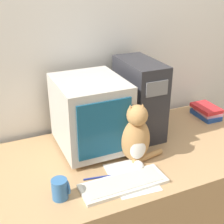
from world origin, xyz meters
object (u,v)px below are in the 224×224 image
at_px(computer_tower, 139,98).
at_px(mug, 60,189).
at_px(cat, 136,137).
at_px(pen, 98,178).
at_px(crt_monitor, 90,114).
at_px(book_stack, 206,111).
at_px(keyboard, 124,184).

distance_m(computer_tower, mug, 0.78).
distance_m(cat, pen, 0.30).
distance_m(crt_monitor, cat, 0.29).
relative_size(pen, mug, 1.45).
height_order(cat, pen, cat).
distance_m(computer_tower, pen, 0.60).
bearing_deg(book_stack, keyboard, -152.70).
xyz_separation_m(keyboard, book_stack, (0.88, 0.45, 0.03)).
distance_m(cat, book_stack, 0.78).
bearing_deg(mug, computer_tower, 33.39).
distance_m(computer_tower, book_stack, 0.59).
height_order(computer_tower, keyboard, computer_tower).
relative_size(crt_monitor, book_stack, 2.05).
distance_m(pen, mug, 0.23).
relative_size(cat, book_stack, 1.64).
xyz_separation_m(keyboard, cat, (0.16, 0.17, 0.14)).
bearing_deg(cat, crt_monitor, 139.56).
xyz_separation_m(book_stack, mug, (-1.18, -0.42, 0.01)).
distance_m(crt_monitor, keyboard, 0.45).
relative_size(cat, mug, 3.42).
height_order(keyboard, book_stack, book_stack).
distance_m(cat, mug, 0.49).
bearing_deg(computer_tower, cat, -121.27).
height_order(crt_monitor, keyboard, crt_monitor).
height_order(crt_monitor, computer_tower, computer_tower).
distance_m(crt_monitor, computer_tower, 0.35).
bearing_deg(crt_monitor, keyboard, -87.64).
bearing_deg(keyboard, crt_monitor, 92.36).
height_order(crt_monitor, mug, crt_monitor).
bearing_deg(book_stack, cat, -158.89).
bearing_deg(book_stack, pen, -160.28).
bearing_deg(keyboard, computer_tower, 54.33).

